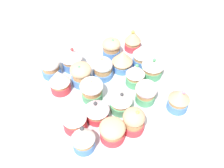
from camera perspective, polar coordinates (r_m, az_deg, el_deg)
The scene contains 22 objects.
ground_plane at distance 79.55cm, azimuth 0.00°, elevation -2.80°, with size 180.00×180.00×3.00cm, color beige.
baking_tray at distance 77.96cm, azimuth 0.00°, elevation -1.80°, with size 38.88×38.88×1.20cm.
cupcake_0 at distance 89.18cm, azimuth 4.48°, elevation 9.42°, with size 5.47×5.47×7.87cm.
cupcake_1 at distance 86.35cm, azimuth -0.14°, elevation 7.74°, with size 5.92×5.92×6.86cm.
cupcake_2 at distance 82.69cm, azimuth -8.69°, elevation 5.46°, with size 6.70×6.70×7.72cm.
cupcake_3 at distance 81.82cm, azimuth -13.07°, elevation 3.67°, with size 5.76×5.76×7.12cm.
cupcake_4 at distance 83.35cm, azimuth 6.53°, elevation 6.26°, with size 6.10×6.10×7.85cm.
cupcake_5 at distance 81.36cm, azimuth 2.22°, elevation 5.11°, with size 6.43×6.43×7.19cm.
cupcake_6 at distance 79.12cm, azimuth -2.24°, elevation 3.33°, with size 5.95×5.95×7.10cm.
cupcake_7 at distance 77.54cm, azimuth -6.63°, elevation 2.18°, with size 6.27×6.27×7.55cm.
cupcake_8 at distance 76.37cm, azimuth -11.19°, elevation 0.66°, with size 5.97×5.97×7.58cm.
cupcake_9 at distance 80.21cm, azimuth 8.72°, elevation 3.75°, with size 6.57×6.57×7.56cm.
cupcake_10 at distance 77.45cm, azimuth 4.94°, elevation 2.18°, with size 5.63×5.63×7.54cm.
cupcake_11 at distance 73.51cm, azimuth -4.45°, elevation -0.98°, with size 6.45×6.45×7.07cm.
cupcake_12 at distance 73.06cm, azimuth 7.29°, elevation -1.68°, with size 6.02×6.02×7.00cm.
cupcake_13 at distance 70.48cm, azimuth 1.93°, elevation -3.65°, with size 6.06×6.06×7.33cm.
cupcake_14 at distance 68.63cm, azimuth -3.26°, elevation -5.57°, with size 6.46×6.46×7.26cm.
cupcake_15 at distance 67.57cm, azimuth -8.07°, elevation -7.45°, with size 6.16×6.16×7.14cm.
cupcake_16 at distance 72.96cm, azimuth 14.15°, elevation -3.17°, with size 5.83×5.83×7.56cm.
cupcake_17 at distance 66.74cm, azimuth 4.66°, elevation -7.85°, with size 5.59×5.59×7.64cm.
cupcake_18 at distance 65.65cm, azimuth 0.08°, elevation -10.01°, with size 6.43×6.43×5.89cm.
cupcake_19 at distance 63.71cm, azimuth -6.23°, elevation -11.46°, with size 5.71×5.71×8.19cm.
Camera 1 is at (21.59, 46.46, 59.36)cm, focal length 42.66 mm.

